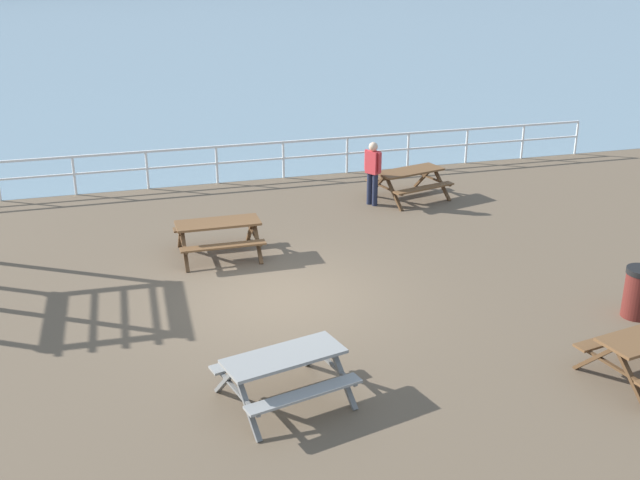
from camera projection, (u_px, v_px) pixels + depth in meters
ground_plane at (281, 302)px, 15.06m from camera, size 30.00×24.00×0.20m
sea_band at (129, 24)px, 62.25m from camera, size 142.00×90.00×0.01m
seaward_railing at (216, 157)px, 21.69m from camera, size 23.07×0.07×1.08m
picnic_table_near_left at (284, 366)px, 11.46m from camera, size 2.11×1.89×0.80m
picnic_table_near_right at (218, 230)px, 16.78m from camera, size 1.81×1.55×0.80m
picnic_table_mid_centre at (410, 177)px, 20.48m from camera, size 2.12×1.91×0.80m
visitor at (373, 169)px, 19.84m from camera, size 0.37×0.46×1.66m
litter_bin at (639, 292)px, 14.08m from camera, size 0.55×0.55×0.95m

